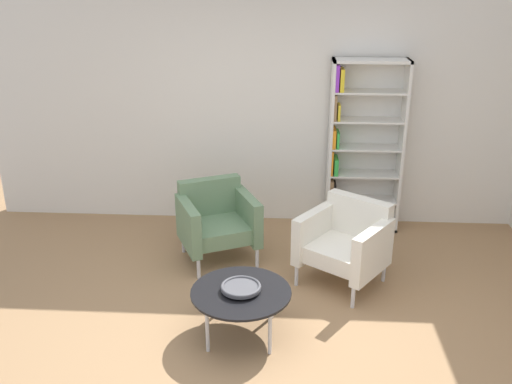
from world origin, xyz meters
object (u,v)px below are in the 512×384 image
object	(u,v)px
bookshelf_tall	(360,147)
armchair_corner_red	(346,241)
coffee_table_low	(241,294)
armchair_near_window	(217,220)
decorative_bowl	(241,287)

from	to	relation	value
bookshelf_tall	armchair_corner_red	size ratio (longest dim) A/B	2.01
coffee_table_low	armchair_corner_red	world-z (taller)	armchair_corner_red
armchair_corner_red	armchair_near_window	xyz separation A→B (m)	(-1.26, 0.41, 0.00)
bookshelf_tall	coffee_table_low	world-z (taller)	bookshelf_tall
armchair_corner_red	armchair_near_window	size ratio (longest dim) A/B	1.04
bookshelf_tall	armchair_near_window	distance (m)	1.79
decorative_bowl	armchair_near_window	size ratio (longest dim) A/B	0.35
coffee_table_low	bookshelf_tall	bearing A→B (deg)	62.34
decorative_bowl	armchair_near_window	distance (m)	1.35
decorative_bowl	armchair_near_window	xyz separation A→B (m)	(-0.36, 1.31, -0.02)
coffee_table_low	armchair_corner_red	size ratio (longest dim) A/B	0.85
decorative_bowl	coffee_table_low	bearing A→B (deg)	-18.43
coffee_table_low	armchair_near_window	bearing A→B (deg)	105.29
bookshelf_tall	armchair_corner_red	distance (m)	1.38
decorative_bowl	bookshelf_tall	bearing A→B (deg)	62.34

